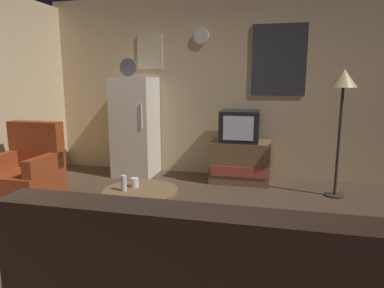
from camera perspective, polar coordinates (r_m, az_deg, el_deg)
name	(u,v)px	position (r m, az deg, el deg)	size (l,w,h in m)	color
ground_plane	(161,242)	(3.27, -5.21, -15.91)	(12.00, 12.00, 0.00)	#4C3828
wall_with_art	(211,87)	(5.30, 3.11, 9.54)	(5.20, 0.12, 2.70)	#D1B284
fridge	(135,127)	(5.31, -9.42, 2.90)	(0.60, 0.62, 1.77)	silver
tv_stand	(240,161)	(4.99, 8.07, -2.91)	(0.84, 0.53, 0.60)	brown
crt_tv	(240,126)	(4.90, 8.01, 3.00)	(0.54, 0.51, 0.44)	black
standing_lamp	(343,88)	(4.55, 23.91, 8.49)	(0.32, 0.32, 1.59)	#332D28
coffee_table	(141,210)	(3.41, -8.48, -10.93)	(0.72, 0.72, 0.42)	brown
wine_glass	(124,183)	(3.32, -11.31, -6.42)	(0.05, 0.05, 0.15)	silver
mug_ceramic_white	(135,182)	(3.42, -9.54, -6.36)	(0.08, 0.08, 0.09)	silver
armchair	(28,175)	(4.54, -25.77, -4.71)	(0.68, 0.68, 0.96)	maroon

